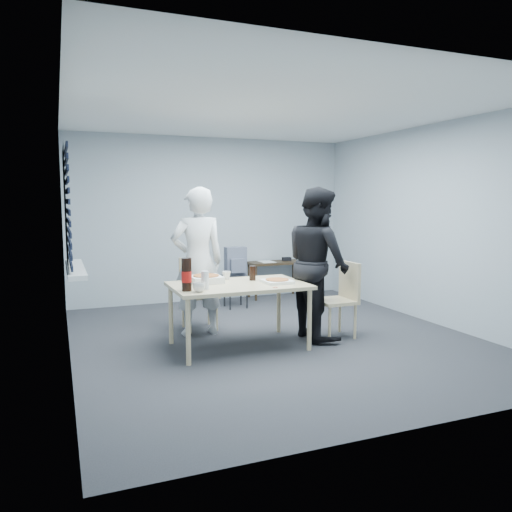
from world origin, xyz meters
name	(u,v)px	position (x,y,z in m)	size (l,w,h in m)	color
room	(69,217)	(-2.20, 0.40, 1.44)	(5.00, 5.00, 5.00)	#2E2D32
dining_table	(238,289)	(-0.51, -0.16, 0.65)	(1.45, 0.92, 0.71)	beige
chair_far	(198,288)	(-0.70, 0.83, 0.51)	(0.42, 0.42, 0.89)	beige
chair_right	(342,294)	(0.78, -0.20, 0.51)	(0.42, 0.42, 0.89)	beige
person_white	(198,262)	(-0.78, 0.52, 0.89)	(0.65, 0.42, 1.77)	silver
person_black	(318,263)	(0.50, -0.11, 0.89)	(0.86, 0.47, 1.77)	black
side_table	(275,266)	(1.02, 2.28, 0.52)	(0.90, 0.40, 0.60)	#362516
stool	(236,283)	(0.14, 1.77, 0.37)	(0.35, 0.35, 0.48)	black
backpack	(236,262)	(0.14, 1.76, 0.69)	(0.31, 0.23, 0.43)	slate
pizza_box_a	(206,279)	(-0.81, 0.06, 0.75)	(0.34, 0.34, 0.08)	white
pizza_box_b	(277,281)	(-0.09, -0.26, 0.73)	(0.30, 0.30, 0.04)	white
mug_a	(199,287)	(-1.03, -0.47, 0.76)	(0.12, 0.12, 0.10)	white
mug_b	(226,275)	(-0.53, 0.18, 0.75)	(0.10, 0.10, 0.09)	white
cola_glass	(252,273)	(-0.27, 0.01, 0.79)	(0.07, 0.07, 0.16)	black
soda_bottle	(187,275)	(-1.13, -0.37, 0.87)	(0.11, 0.11, 0.33)	black
plastic_cups	(205,280)	(-0.94, -0.34, 0.80)	(0.08, 0.08, 0.19)	silver
rubber_band	(275,287)	(-0.22, -0.52, 0.71)	(0.05, 0.05, 0.00)	red
papers	(267,262)	(0.87, 2.29, 0.60)	(0.22, 0.30, 0.01)	white
black_box	(287,259)	(1.24, 2.31, 0.63)	(0.14, 0.10, 0.06)	black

